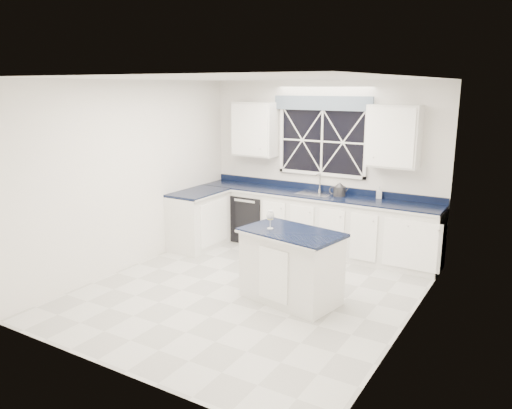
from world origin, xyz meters
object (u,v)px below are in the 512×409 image
Objects in this scene: island at (291,266)px; kettle at (339,190)px; wine_glass at (270,216)px; dishwasher at (255,217)px; faucet at (319,182)px; soap_bottle at (379,192)px.

kettle reaches higher than island.
wine_glass reaches higher than island.
island reaches higher than dishwasher.
island is 2.05m from kettle.
wine_glass is at bearing -54.32° from dishwasher.
kettle is (0.41, -0.15, -0.06)m from faucet.
wine_glass is (-0.10, -2.01, 0.01)m from kettle.
faucet is at bearing 138.93° from kettle.
island is at bearing -106.01° from kettle.
faucet reaches higher than dishwasher.
soap_bottle is at bearing 72.82° from wine_glass.
island is (1.68, -1.91, 0.04)m from dishwasher.
dishwasher is 0.63× the size of island.
kettle reaches higher than wine_glass.
faucet is 2.28m from island.
kettle is 0.60m from soap_bottle.
island is 4.46× the size of kettle.
kettle is 1.63× the size of soap_bottle.
faucet reaches higher than wine_glass.
faucet is 0.44m from kettle.
dishwasher is 2.72× the size of faucet.
faucet is 2.18m from wine_glass.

